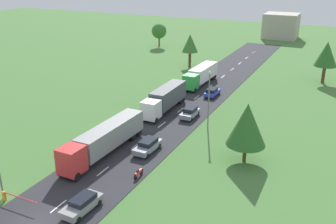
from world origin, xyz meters
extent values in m
cube|color=#2B2B30|center=(0.00, 24.50, 0.03)|extent=(10.00, 140.00, 0.06)
cube|color=white|center=(0.00, 3.37, 0.07)|extent=(0.16, 2.40, 0.01)
cube|color=white|center=(0.00, 10.98, 0.07)|extent=(0.16, 2.40, 0.01)
cube|color=white|center=(0.00, 18.58, 0.07)|extent=(0.16, 2.40, 0.01)
cube|color=white|center=(0.00, 26.26, 0.07)|extent=(0.16, 2.40, 0.01)
cube|color=white|center=(0.00, 32.95, 0.07)|extent=(0.16, 2.40, 0.01)
cube|color=white|center=(0.00, 40.19, 0.07)|extent=(0.16, 2.40, 0.01)
cube|color=white|center=(0.00, 47.50, 0.07)|extent=(0.16, 2.40, 0.01)
cube|color=white|center=(0.00, 55.16, 0.07)|extent=(0.16, 2.40, 0.01)
cube|color=white|center=(0.00, 61.80, 0.07)|extent=(0.16, 2.40, 0.01)
cube|color=white|center=(0.00, 68.04, 0.07)|extent=(0.16, 2.40, 0.01)
cube|color=white|center=(0.00, 74.57, 0.07)|extent=(0.16, 2.40, 0.01)
cube|color=white|center=(0.00, 81.77, 0.07)|extent=(0.16, 2.40, 0.01)
cube|color=red|center=(-2.43, 8.69, 2.07)|extent=(2.50, 2.70, 3.02)
cube|color=black|center=(-2.46, 7.43, 2.61)|extent=(2.10, 0.15, 1.33)
cube|color=gray|center=(-2.25, 16.29, 2.18)|extent=(2.77, 11.90, 2.65)
cube|color=black|center=(-2.25, 16.29, 0.66)|extent=(1.16, 11.27, 0.24)
cylinder|color=black|center=(-1.39, 8.01, 0.56)|extent=(0.37, 1.01, 1.00)
cylinder|color=black|center=(-3.49, 8.06, 0.56)|extent=(0.37, 1.01, 1.00)
cylinder|color=black|center=(-1.12, 19.81, 0.56)|extent=(0.37, 1.01, 1.00)
cylinder|color=black|center=(-3.22, 19.86, 0.56)|extent=(0.37, 1.01, 1.00)
cylinder|color=black|center=(-1.09, 21.24, 0.56)|extent=(0.37, 1.01, 1.00)
cylinder|color=black|center=(-3.19, 21.28, 0.56)|extent=(0.37, 1.01, 1.00)
cube|color=white|center=(-2.09, 26.80, 1.92)|extent=(2.48, 2.64, 2.72)
cube|color=black|center=(-2.07, 25.56, 2.41)|extent=(2.10, 0.13, 1.20)
cube|color=#4C5156|center=(-2.19, 33.02, 2.30)|extent=(2.64, 9.18, 2.88)
cube|color=black|center=(-2.19, 33.02, 0.66)|extent=(1.03, 8.70, 0.24)
cylinder|color=black|center=(-1.03, 26.16, 0.56)|extent=(0.37, 1.01, 1.00)
cylinder|color=black|center=(-3.13, 26.13, 0.56)|extent=(0.37, 1.01, 1.00)
cylinder|color=black|center=(-1.18, 35.78, 0.56)|extent=(0.37, 1.01, 1.00)
cylinder|color=black|center=(-3.28, 35.75, 0.56)|extent=(0.37, 1.01, 1.00)
cylinder|color=black|center=(-1.19, 36.87, 0.56)|extent=(0.37, 1.01, 1.00)
cylinder|color=black|center=(-3.29, 36.84, 0.56)|extent=(0.37, 1.01, 1.00)
cube|color=green|center=(-2.34, 42.96, 1.90)|extent=(2.49, 2.43, 2.68)
cube|color=black|center=(-2.37, 41.83, 2.38)|extent=(2.10, 0.15, 1.18)
cube|color=white|center=(-2.20, 49.11, 2.18)|extent=(2.71, 9.29, 2.64)
cube|color=black|center=(-2.20, 49.11, 0.66)|extent=(1.10, 8.79, 0.24)
cylinder|color=black|center=(-1.30, 42.34, 0.56)|extent=(0.37, 1.01, 1.00)
cylinder|color=black|center=(-3.40, 42.39, 0.56)|extent=(0.37, 1.01, 1.00)
cylinder|color=black|center=(-1.08, 51.86, 0.56)|extent=(0.37, 1.01, 1.00)
cylinder|color=black|center=(-3.18, 51.91, 0.56)|extent=(0.37, 1.01, 1.00)
cylinder|color=black|center=(-1.06, 52.97, 0.56)|extent=(0.37, 1.01, 1.00)
cylinder|color=black|center=(-3.16, 53.02, 0.56)|extent=(0.37, 1.01, 1.00)
cube|color=gray|center=(2.60, 3.73, 0.72)|extent=(2.06, 4.61, 0.68)
cube|color=black|center=(2.61, 3.95, 1.30)|extent=(1.67, 2.60, 0.49)
cylinder|color=black|center=(3.36, 2.15, 0.38)|extent=(0.25, 0.65, 0.64)
cylinder|color=black|center=(1.71, 2.23, 0.38)|extent=(0.25, 0.65, 0.64)
cylinder|color=black|center=(3.50, 5.23, 0.38)|extent=(0.25, 0.65, 0.64)
cylinder|color=black|center=(1.85, 5.30, 0.38)|extent=(0.25, 0.65, 0.64)
cube|color=#8C939E|center=(2.25, 17.61, 0.72)|extent=(2.00, 4.64, 0.69)
cube|color=black|center=(2.25, 17.84, 1.35)|extent=(1.65, 2.61, 0.57)
cylinder|color=black|center=(3.05, 16.03, 0.38)|extent=(0.23, 0.64, 0.64)
cylinder|color=black|center=(1.36, 16.07, 0.38)|extent=(0.23, 0.64, 0.64)
cylinder|color=black|center=(3.13, 19.15, 0.38)|extent=(0.23, 0.64, 0.64)
cylinder|color=black|center=(1.44, 19.19, 0.38)|extent=(0.23, 0.64, 0.64)
cube|color=#8C939E|center=(2.60, 30.66, 0.73)|extent=(1.87, 4.15, 0.69)
cube|color=black|center=(2.60, 30.87, 1.37)|extent=(1.57, 2.32, 0.59)
cylinder|color=black|center=(3.44, 29.25, 0.38)|extent=(0.22, 0.64, 0.64)
cylinder|color=black|center=(1.77, 29.25, 0.38)|extent=(0.22, 0.64, 0.64)
cylinder|color=black|center=(3.44, 32.07, 0.38)|extent=(0.22, 0.64, 0.64)
cylinder|color=black|center=(1.77, 32.07, 0.38)|extent=(0.22, 0.64, 0.64)
cube|color=blue|center=(2.22, 42.12, 0.68)|extent=(1.80, 4.24, 0.59)
cube|color=black|center=(2.22, 41.91, 1.25)|extent=(1.50, 2.38, 0.55)
cylinder|color=black|center=(1.46, 43.57, 0.38)|extent=(0.23, 0.64, 0.64)
cylinder|color=black|center=(3.02, 43.55, 0.38)|extent=(0.23, 0.64, 0.64)
cylinder|color=black|center=(1.43, 40.69, 0.38)|extent=(0.23, 0.64, 0.64)
cylinder|color=black|center=(2.99, 40.68, 0.38)|extent=(0.23, 0.64, 0.64)
cylinder|color=black|center=(4.29, 11.07, 0.38)|extent=(0.12, 0.64, 0.64)
cylinder|color=black|center=(4.29, 12.37, 0.38)|extent=(0.14, 0.64, 0.64)
cube|color=red|center=(4.29, 11.72, 0.60)|extent=(0.20, 1.40, 0.36)
ellipsoid|color=black|center=(4.29, 11.57, 0.83)|extent=(0.28, 0.52, 0.28)
cube|color=orange|center=(-5.60, 1.89, 0.53)|extent=(0.28, 0.28, 1.05)
cylinder|color=red|center=(-3.35, 1.89, 1.00)|extent=(4.50, 0.10, 0.10)
cylinder|color=slate|center=(6.40, 28.37, 4.06)|extent=(0.18, 0.18, 8.12)
sphere|color=silver|center=(6.40, 28.37, 8.24)|extent=(0.36, 0.36, 0.36)
cylinder|color=#513823|center=(19.36, 59.49, 1.74)|extent=(0.64, 0.64, 3.49)
cone|color=#2D6628|center=(19.36, 59.49, 5.89)|extent=(4.37, 4.37, 4.81)
cylinder|color=#513823|center=(13.93, 20.52, 1.11)|extent=(0.44, 0.44, 2.23)
cone|color=#2D6628|center=(13.93, 20.52, 4.81)|extent=(4.70, 4.70, 5.17)
cylinder|color=#513823|center=(-9.73, 60.35, 1.72)|extent=(0.62, 0.62, 3.43)
cone|color=#38702D|center=(-9.73, 60.35, 5.45)|extent=(3.67, 3.67, 4.03)
cylinder|color=#513823|center=(-26.48, 77.90, 1.44)|extent=(0.41, 0.41, 2.88)
sphere|color=#38702D|center=(-26.48, 77.90, 4.45)|extent=(4.19, 4.19, 4.19)
cube|color=#B2A899|center=(2.27, 106.82, 3.85)|extent=(10.29, 9.09, 7.70)
camera|label=1|loc=(23.60, -21.08, 22.34)|focal=41.51mm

